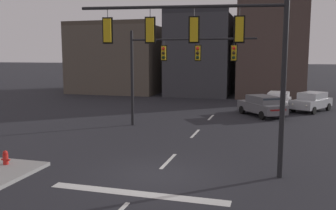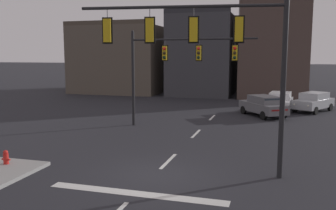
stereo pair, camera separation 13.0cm
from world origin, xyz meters
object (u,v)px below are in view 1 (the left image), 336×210
(fire_hydrant, at_px, (6,160))
(car_lot_nearside, at_px, (262,105))
(car_lot_middle, at_px, (312,101))
(signal_mast_far_side, at_px, (171,61))
(signal_mast_near_side, at_px, (213,46))
(car_lot_farside, at_px, (278,101))

(fire_hydrant, bearing_deg, car_lot_nearside, 58.69)
(car_lot_middle, bearing_deg, car_lot_nearside, -137.45)
(fire_hydrant, bearing_deg, car_lot_middle, 55.16)
(car_lot_middle, bearing_deg, signal_mast_far_side, -134.18)
(signal_mast_near_side, relative_size, car_lot_farside, 1.69)
(signal_mast_far_side, height_order, car_lot_farside, signal_mast_far_side)
(car_lot_farside, bearing_deg, car_lot_middle, 13.99)
(signal_mast_far_side, xyz_separation_m, car_lot_farside, (6.90, 9.22, -3.51))
(car_lot_nearside, height_order, fire_hydrant, car_lot_nearside)
(car_lot_nearside, xyz_separation_m, fire_hydrant, (-10.01, -16.47, -0.53))
(fire_hydrant, bearing_deg, car_lot_farside, 59.86)
(signal_mast_far_side, bearing_deg, fire_hydrant, -113.23)
(car_lot_middle, height_order, car_lot_farside, same)
(signal_mast_near_side, height_order, car_lot_nearside, signal_mast_near_side)
(car_lot_nearside, bearing_deg, signal_mast_near_side, -96.05)
(car_lot_farside, bearing_deg, signal_mast_near_side, -99.07)
(car_lot_middle, bearing_deg, fire_hydrant, -124.84)
(signal_mast_far_side, relative_size, car_lot_nearside, 1.75)
(signal_mast_near_side, relative_size, fire_hydrant, 10.37)
(signal_mast_far_side, bearing_deg, car_lot_nearside, 47.93)
(car_lot_farside, bearing_deg, fire_hydrant, -120.14)
(car_lot_nearside, distance_m, car_lot_farside, 3.26)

